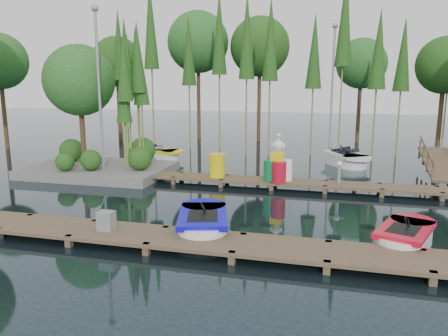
% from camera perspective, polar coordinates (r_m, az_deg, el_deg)
% --- Properties ---
extents(ground_plane, '(90.00, 90.00, 0.00)m').
position_cam_1_polar(ground_plane, '(15.60, -2.25, -4.22)').
color(ground_plane, '#1B2B33').
extents(near_dock, '(18.00, 1.50, 0.50)m').
position_cam_1_polar(near_dock, '(11.50, -8.81, -8.88)').
color(near_dock, brown).
rests_on(near_dock, ground).
extents(far_dock, '(15.00, 1.20, 0.50)m').
position_cam_1_polar(far_dock, '(17.66, 3.20, -1.61)').
color(far_dock, brown).
rests_on(far_dock, ground).
extents(island, '(6.20, 4.20, 6.75)m').
position_cam_1_polar(island, '(20.66, -16.71, 8.09)').
color(island, slate).
rests_on(island, ground).
extents(tree_screen, '(34.42, 18.53, 10.31)m').
position_cam_1_polar(tree_screen, '(25.86, 0.18, 15.63)').
color(tree_screen, '#48331F').
rests_on(tree_screen, ground).
extents(lamp_island, '(0.30, 0.30, 7.25)m').
position_cam_1_polar(lamp_island, '(19.55, -16.06, 11.14)').
color(lamp_island, gray).
rests_on(lamp_island, ground).
extents(lamp_rear, '(0.30, 0.30, 7.25)m').
position_cam_1_polar(lamp_rear, '(25.38, 14.00, 11.19)').
color(lamp_rear, gray).
rests_on(lamp_rear, ground).
extents(ramp, '(1.50, 3.94, 1.49)m').
position_cam_1_polar(ramp, '(21.69, 26.67, 0.58)').
color(ramp, brown).
rests_on(ramp, ground).
extents(boat_blue, '(2.02, 3.13, 0.97)m').
position_cam_1_polar(boat_blue, '(12.20, -2.75, -7.33)').
color(boat_blue, white).
rests_on(boat_blue, ground).
extents(boat_red, '(1.95, 2.74, 0.84)m').
position_cam_1_polar(boat_red, '(12.23, 22.57, -8.36)').
color(boat_red, white).
rests_on(boat_red, ground).
extents(boat_yellow_far, '(2.65, 1.27, 1.31)m').
position_cam_1_polar(boat_yellow_far, '(23.68, -8.52, 1.72)').
color(boat_yellow_far, white).
rests_on(boat_yellow_far, ground).
extents(boat_white_far, '(2.71, 3.27, 1.42)m').
position_cam_1_polar(boat_white_far, '(22.65, 15.67, 1.09)').
color(boat_white_far, white).
rests_on(boat_white_far, ground).
extents(utility_cabinet, '(0.41, 0.35, 0.50)m').
position_cam_1_polar(utility_cabinet, '(12.01, -15.12, -6.67)').
color(utility_cabinet, gray).
rests_on(utility_cabinet, near_dock).
extents(yellow_barrel, '(0.64, 0.64, 0.96)m').
position_cam_1_polar(yellow_barrel, '(17.84, -0.92, 0.35)').
color(yellow_barrel, yellow).
rests_on(yellow_barrel, far_dock).
extents(drum_cluster, '(1.10, 1.01, 1.89)m').
position_cam_1_polar(drum_cluster, '(17.19, 7.10, 0.09)').
color(drum_cluster, '#0C6E31').
rests_on(drum_cluster, far_dock).
extents(seagull_post, '(0.55, 0.30, 0.88)m').
position_cam_1_polar(seagull_post, '(17.20, 14.83, -0.08)').
color(seagull_post, gray).
rests_on(seagull_post, far_dock).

